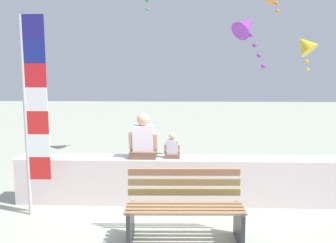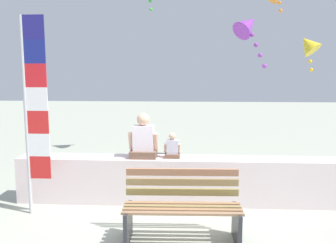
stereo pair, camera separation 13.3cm
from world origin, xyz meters
The scene contains 8 objects.
ground_plane centered at (0.00, 0.00, 0.00)m, with size 40.00×40.00×0.00m, color #AAAF9C.
seawall_ledge centered at (0.00, 0.85, 0.38)m, with size 5.30×0.47×0.76m, color silver.
park_bench centered at (0.09, -0.48, 0.41)m, with size 1.52×0.65×0.88m.
person_adult centered at (-0.57, 0.86, 1.04)m, with size 0.48×0.35×0.73m.
person_child centered at (-0.10, 0.86, 0.92)m, with size 0.27×0.20×0.42m.
flag_banner centered at (-2.13, 0.25, 1.65)m, with size 0.36×0.05×2.96m.
kite_purple centered at (1.20, 1.67, 2.95)m, with size 0.65×0.66×1.03m.
kite_yellow centered at (2.69, 3.08, 2.72)m, with size 0.68×0.65×0.85m.
Camera 2 is at (0.17, -4.93, 2.19)m, focal length 38.72 mm.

